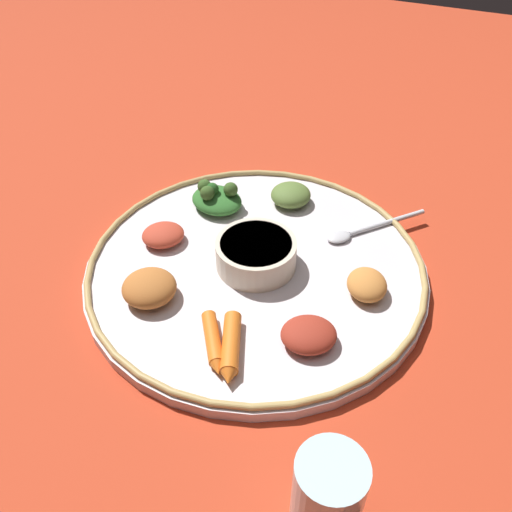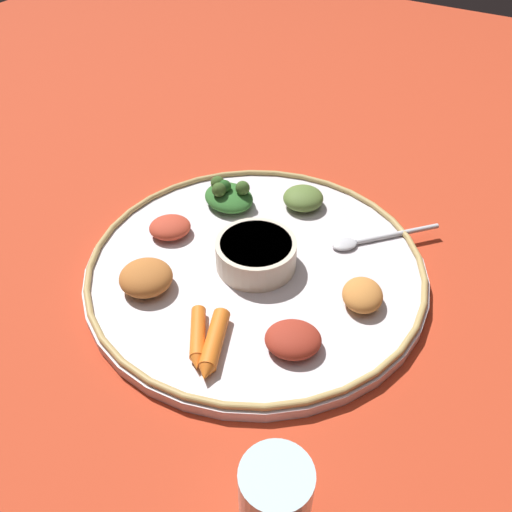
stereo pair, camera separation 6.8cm
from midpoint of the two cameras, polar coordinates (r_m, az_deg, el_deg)
ground_plane at (r=0.70m, az=2.78°, el=-1.95°), size 2.40×2.40×0.00m
platter at (r=0.69m, az=2.80°, el=-1.51°), size 0.43×0.43×0.01m
platter_rim at (r=0.68m, az=2.83°, el=-0.88°), size 0.43×0.43×0.01m
center_bowl at (r=0.67m, az=2.87°, el=0.21°), size 0.10×0.10×0.04m
spoon at (r=0.74m, az=14.39°, el=1.59°), size 0.12×0.13×0.01m
greens_pile at (r=0.78m, az=-0.45°, el=6.33°), size 0.09×0.08×0.04m
carrot_near_spoon at (r=0.59m, az=-2.92°, el=-8.72°), size 0.06×0.08×0.02m
carrot_outer at (r=0.59m, az=-1.17°, el=-9.41°), size 0.05×0.09×0.02m
mound_beet at (r=0.59m, az=7.26°, el=-8.90°), size 0.08×0.08×0.03m
mound_collards at (r=0.78m, az=7.50°, el=5.99°), size 0.08×0.08×0.03m
mound_berbere_red at (r=0.73m, az=-6.47°, el=2.92°), size 0.08×0.07×0.02m
mound_chickpea at (r=0.65m, az=-8.67°, el=-2.40°), size 0.08×0.08×0.03m
mound_squash at (r=0.65m, az=14.14°, el=-4.15°), size 0.06×0.07×0.03m
drinking_glass at (r=0.48m, az=6.48°, el=-25.05°), size 0.06×0.06×0.10m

